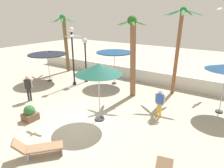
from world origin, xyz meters
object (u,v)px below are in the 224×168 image
seagull_1 (221,9)px  palm_tree_0 (65,37)px  lamp_post_1 (85,52)px  palm_tree_3 (133,49)px  seagull_0 (72,36)px  planter (30,113)px  palm_tree_1 (179,43)px  patio_umbrella_1 (114,53)px  guest_2 (160,101)px  lamp_post_0 (73,50)px  lounge_chair_0 (38,148)px  patio_umbrella_0 (99,69)px  guest_0 (28,86)px  patio_umbrella_3 (47,55)px

seagull_1 → palm_tree_0: bearing=-167.9°
lamp_post_1 → palm_tree_3: bearing=-7.3°
seagull_0 → planter: 4.71m
palm_tree_1 → seagull_1: palm_tree_1 is taller
planter → palm_tree_3: bearing=65.8°
patio_umbrella_1 → planter: patio_umbrella_1 is taller
palm_tree_0 → guest_2: (11.33, -4.08, -2.34)m
lamp_post_0 → lounge_chair_0: size_ratio=2.52×
lamp_post_0 → seagull_0: 5.01m
guest_2 → seagull_0: 5.82m
planter → palm_tree_0: bearing=124.6°
patio_umbrella_0 → seagull_1: seagull_1 is taller
palm_tree_0 → lamp_post_1: size_ratio=1.50×
palm_tree_1 → patio_umbrella_1: bearing=-172.7°
guest_0 → planter: (2.28, -1.57, -0.65)m
planter → lamp_post_1: bearing=105.6°
lamp_post_1 → planter: lamp_post_1 is taller
guest_0 → palm_tree_0: bearing=117.2°
guest_2 → seagull_0: bearing=-154.7°
lounge_chair_0 → guest_0: size_ratio=1.05×
patio_umbrella_1 → palm_tree_0: 6.24m
patio_umbrella_3 → lamp_post_1: 3.16m
palm_tree_1 → guest_2: bearing=-83.3°
patio_umbrella_0 → lamp_post_0: 6.22m
seagull_0 → seagull_1: bearing=57.4°
lounge_chair_0 → seagull_1: size_ratio=1.43×
lamp_post_0 → planter: size_ratio=5.28×
lamp_post_0 → patio_umbrella_1: bearing=38.7°
lamp_post_0 → guest_2: lamp_post_0 is taller
lamp_post_1 → seagull_1: (8.83, 4.28, 3.28)m
patio_umbrella_0 → guest_0: patio_umbrella_0 is taller
palm_tree_3 → seagull_0: (-1.48, -3.95, 1.08)m
guest_0 → guest_2: (7.86, 2.68, -0.09)m
patio_umbrella_1 → palm_tree_3: size_ratio=0.53×
palm_tree_3 → planter: 7.35m
lamp_post_0 → guest_2: 8.03m
patio_umbrella_0 → palm_tree_3: bearing=94.2°
lounge_chair_0 → palm_tree_3: bearing=90.7°
lamp_post_0 → seagull_0: bearing=-44.6°
guest_0 → seagull_0: (3.57, 0.65, 3.29)m
palm_tree_3 → guest_0: palm_tree_3 is taller
palm_tree_3 → guest_0: (-5.05, -4.60, -2.21)m
palm_tree_0 → seagull_1: seagull_1 is taller
palm_tree_3 → lamp_post_1: bearing=172.7°
patio_umbrella_1 → seagull_1: bearing=27.9°
patio_umbrella_1 → guest_2: bearing=-32.7°
palm_tree_3 → lounge_chair_0: bearing=-89.3°
guest_2 → planter: guest_2 is taller
patio_umbrella_0 → seagull_0: seagull_0 is taller
patio_umbrella_3 → guest_0: 4.41m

